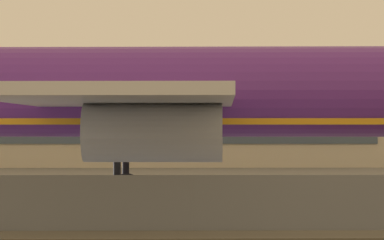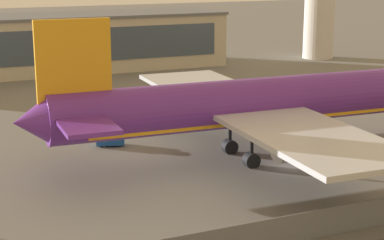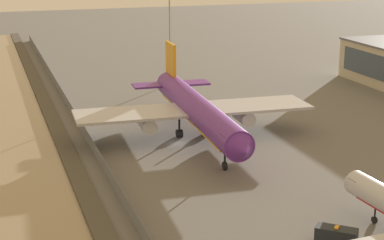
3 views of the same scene
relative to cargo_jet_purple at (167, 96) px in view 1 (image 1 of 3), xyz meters
The scene contains 4 objects.
ground_plane 7.51m from the cargo_jet_purple, 76.77° to the right, with size 500.00×500.00×0.00m, color #66635E.
perimeter_fence 20.91m from the cargo_jet_purple, 87.14° to the right, with size 280.00×0.10×2.38m.
cargo_jet_purple is the anchor object (origin of this frame).
terminal_building 66.52m from the cargo_jet_purple, 98.47° to the left, with size 71.48×16.12×10.94m.
Camera 1 is at (-0.84, -59.29, 4.12)m, focal length 105.00 mm.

